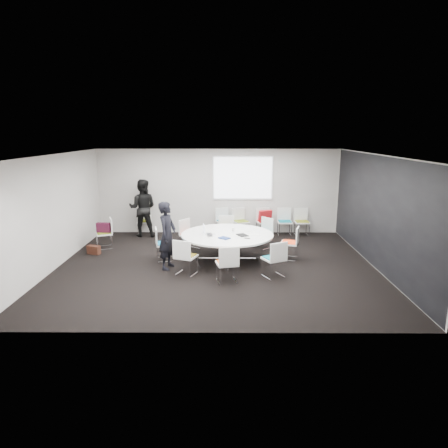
{
  "coord_description": "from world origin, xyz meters",
  "views": [
    {
      "loc": [
        0.26,
        -9.69,
        3.32
      ],
      "look_at": [
        0.2,
        0.4,
        1.0
      ],
      "focal_mm": 32.0,
      "sensor_mm": 36.0,
      "label": 1
    }
  ],
  "objects_px": {
    "chair_ring_c": "(226,237)",
    "person_back": "(143,208)",
    "chair_ring_f": "(186,263)",
    "cup": "(233,229)",
    "conference_table": "(227,240)",
    "chair_ring_g": "(227,271)",
    "laptop": "(211,235)",
    "chair_ring_e": "(164,250)",
    "chair_back_a": "(224,227)",
    "chair_ring_d": "(190,240)",
    "chair_back_b": "(241,227)",
    "brown_bag": "(94,250)",
    "chair_back_e": "(302,227)",
    "chair_person_back": "(144,226)",
    "chair_ring_a": "(290,249)",
    "person_main": "(167,235)",
    "maroon_bag": "(104,228)",
    "chair_ring_h": "(274,266)",
    "chair_back_c": "(264,227)",
    "chair_ring_b": "(263,239)",
    "chair_spare_left": "(105,239)",
    "chair_back_d": "(285,227)"
  },
  "relations": [
    {
      "from": "chair_back_b",
      "to": "brown_bag",
      "type": "relative_size",
      "value": 2.44
    },
    {
      "from": "chair_ring_b",
      "to": "chair_back_c",
      "type": "distance_m",
      "value": 1.52
    },
    {
      "from": "cup",
      "to": "chair_ring_b",
      "type": "bearing_deg",
      "value": 45.49
    },
    {
      "from": "chair_ring_h",
      "to": "person_main",
      "type": "height_order",
      "value": "person_main"
    },
    {
      "from": "chair_ring_a",
      "to": "maroon_bag",
      "type": "xyz_separation_m",
      "value": [
        -5.27,
        1.01,
        0.34
      ]
    },
    {
      "from": "chair_back_b",
      "to": "cup",
      "type": "relative_size",
      "value": 9.78
    },
    {
      "from": "chair_ring_b",
      "to": "chair_spare_left",
      "type": "distance_m",
      "value": 4.63
    },
    {
      "from": "conference_table",
      "to": "chair_back_b",
      "type": "xyz_separation_m",
      "value": [
        0.45,
        2.73,
        -0.28
      ]
    },
    {
      "from": "chair_ring_h",
      "to": "laptop",
      "type": "distance_m",
      "value": 1.92
    },
    {
      "from": "chair_back_c",
      "to": "laptop",
      "type": "bearing_deg",
      "value": 48.41
    },
    {
      "from": "person_main",
      "to": "maroon_bag",
      "type": "relative_size",
      "value": 4.22
    },
    {
      "from": "chair_ring_h",
      "to": "person_back",
      "type": "bearing_deg",
      "value": 108.47
    },
    {
      "from": "conference_table",
      "to": "brown_bag",
      "type": "xyz_separation_m",
      "value": [
        -3.73,
        0.56,
        -0.44
      ]
    },
    {
      "from": "chair_ring_f",
      "to": "chair_ring_h",
      "type": "distance_m",
      "value": 2.08
    },
    {
      "from": "chair_ring_c",
      "to": "brown_bag",
      "type": "distance_m",
      "value": 3.8
    },
    {
      "from": "chair_back_a",
      "to": "person_back",
      "type": "bearing_deg",
      "value": -20.13
    },
    {
      "from": "chair_back_b",
      "to": "person_back",
      "type": "bearing_deg",
      "value": -21.05
    },
    {
      "from": "chair_ring_h",
      "to": "person_back",
      "type": "relative_size",
      "value": 0.47
    },
    {
      "from": "chair_ring_e",
      "to": "chair_ring_f",
      "type": "xyz_separation_m",
      "value": [
        0.68,
        -1.1,
        0.0
      ]
    },
    {
      "from": "chair_back_a",
      "to": "person_back",
      "type": "height_order",
      "value": "person_back"
    },
    {
      "from": "chair_ring_a",
      "to": "chair_ring_f",
      "type": "bearing_deg",
      "value": 131.14
    },
    {
      "from": "chair_back_b",
      "to": "maroon_bag",
      "type": "relative_size",
      "value": 2.2
    },
    {
      "from": "chair_back_e",
      "to": "conference_table",
      "type": "bearing_deg",
      "value": 44.54
    },
    {
      "from": "conference_table",
      "to": "chair_ring_a",
      "type": "distance_m",
      "value": 1.7
    },
    {
      "from": "chair_ring_h",
      "to": "chair_back_b",
      "type": "xyz_separation_m",
      "value": [
        -0.64,
        3.95,
        0.0
      ]
    },
    {
      "from": "conference_table",
      "to": "chair_ring_g",
      "type": "xyz_separation_m",
      "value": [
        -0.0,
        -1.58,
        -0.28
      ]
    },
    {
      "from": "chair_ring_f",
      "to": "cup",
      "type": "bearing_deg",
      "value": 72.22
    },
    {
      "from": "chair_ring_a",
      "to": "chair_ring_f",
      "type": "relative_size",
      "value": 1.0
    },
    {
      "from": "conference_table",
      "to": "chair_ring_h",
      "type": "xyz_separation_m",
      "value": [
        1.09,
        -1.22,
        -0.28
      ]
    },
    {
      "from": "chair_ring_d",
      "to": "chair_person_back",
      "type": "distance_m",
      "value": 2.41
    },
    {
      "from": "chair_ring_a",
      "to": "chair_back_d",
      "type": "distance_m",
      "value": 2.59
    },
    {
      "from": "chair_back_b",
      "to": "chair_back_c",
      "type": "height_order",
      "value": "same"
    },
    {
      "from": "chair_ring_a",
      "to": "chair_back_a",
      "type": "height_order",
      "value": "same"
    },
    {
      "from": "laptop",
      "to": "brown_bag",
      "type": "distance_m",
      "value": 3.44
    },
    {
      "from": "chair_ring_b",
      "to": "maroon_bag",
      "type": "relative_size",
      "value": 2.2
    },
    {
      "from": "chair_ring_c",
      "to": "person_back",
      "type": "xyz_separation_m",
      "value": [
        -2.7,
        1.13,
        0.66
      ]
    },
    {
      "from": "laptop",
      "to": "chair_ring_e",
      "type": "bearing_deg",
      "value": 74.78
    },
    {
      "from": "chair_ring_e",
      "to": "cup",
      "type": "height_order",
      "value": "chair_ring_e"
    },
    {
      "from": "chair_person_back",
      "to": "person_back",
      "type": "xyz_separation_m",
      "value": [
        0.0,
        -0.17,
        0.66
      ]
    },
    {
      "from": "maroon_bag",
      "to": "cup",
      "type": "bearing_deg",
      "value": -12.57
    },
    {
      "from": "chair_back_a",
      "to": "chair_ring_d",
      "type": "bearing_deg",
      "value": 36.76
    },
    {
      "from": "chair_ring_a",
      "to": "chair_ring_f",
      "type": "distance_m",
      "value": 2.92
    },
    {
      "from": "chair_ring_a",
      "to": "chair_ring_f",
      "type": "xyz_separation_m",
      "value": [
        -2.66,
        -1.21,
        0.0
      ]
    },
    {
      "from": "conference_table",
      "to": "chair_spare_left",
      "type": "bearing_deg",
      "value": 162.13
    },
    {
      "from": "chair_back_d",
      "to": "brown_bag",
      "type": "height_order",
      "value": "chair_back_d"
    },
    {
      "from": "brown_bag",
      "to": "person_main",
      "type": "bearing_deg",
      "value": -27.46
    },
    {
      "from": "chair_ring_b",
      "to": "laptop",
      "type": "height_order",
      "value": "chair_ring_b"
    },
    {
      "from": "chair_ring_a",
      "to": "person_back",
      "type": "distance_m",
      "value": 5.08
    },
    {
      "from": "laptop",
      "to": "chair_ring_g",
      "type": "bearing_deg",
      "value": -172.49
    },
    {
      "from": "chair_ring_c",
      "to": "chair_back_b",
      "type": "bearing_deg",
      "value": -107.79
    }
  ]
}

